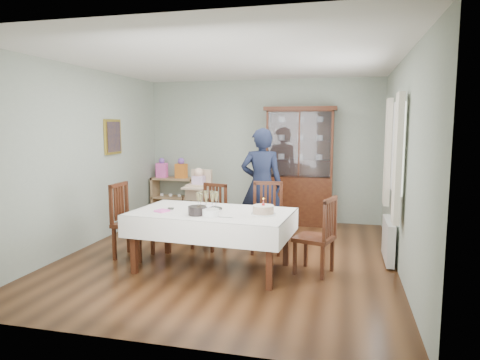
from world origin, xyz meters
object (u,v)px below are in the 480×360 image
(sideboard, at_px, (175,197))
(high_chair, at_px, (199,208))
(chair_end_right, at_px, (315,251))
(chair_far_right, at_px, (267,231))
(chair_end_left, at_px, (132,235))
(chair_far_left, at_px, (209,229))
(woman, at_px, (262,185))
(gift_bag_pink, at_px, (162,169))
(birthday_cake, at_px, (263,210))
(dining_table, at_px, (212,240))
(china_cabinet, at_px, (300,164))
(gift_bag_orange, at_px, (181,169))
(champagne_tray, at_px, (207,204))

(sideboard, distance_m, high_chair, 1.42)
(chair_end_right, height_order, high_chair, high_chair)
(chair_far_right, distance_m, chair_end_left, 1.92)
(chair_far_left, xyz_separation_m, woman, (0.69, 0.58, 0.62))
(gift_bag_pink, bearing_deg, high_chair, -43.00)
(chair_far_left, xyz_separation_m, high_chair, (-0.44, 0.81, 0.15))
(chair_far_right, relative_size, birthday_cake, 3.34)
(high_chair, distance_m, gift_bag_pink, 1.67)
(dining_table, distance_m, chair_end_right, 1.31)
(chair_far_left, height_order, chair_end_left, chair_end_left)
(birthday_cake, height_order, gift_bag_pink, gift_bag_pink)
(sideboard, relative_size, chair_end_left, 0.86)
(chair_end_right, relative_size, woman, 0.54)
(sideboard, bearing_deg, high_chair, -50.64)
(high_chair, xyz_separation_m, birthday_cake, (1.45, -1.79, 0.38))
(china_cabinet, xyz_separation_m, birthday_cake, (-0.15, -2.86, -0.31))
(china_cabinet, xyz_separation_m, gift_bag_orange, (-2.34, 0.00, -0.14))
(dining_table, relative_size, birthday_cake, 6.88)
(birthday_cake, distance_m, gift_bag_orange, 3.61)
(champagne_tray, bearing_deg, woman, 73.64)
(sideboard, relative_size, gift_bag_pink, 2.29)
(high_chair, height_order, birthday_cake, high_chair)
(chair_far_left, relative_size, gift_bag_orange, 2.39)
(dining_table, distance_m, gift_bag_pink, 3.47)
(chair_end_right, height_order, birthday_cake, chair_end_right)
(china_cabinet, relative_size, chair_end_right, 2.24)
(chair_far_right, bearing_deg, gift_bag_pink, 137.21)
(chair_far_left, relative_size, champagne_tray, 2.47)
(china_cabinet, bearing_deg, chair_end_right, -79.76)
(china_cabinet, xyz_separation_m, high_chair, (-1.60, -1.08, -0.68))
(chair_far_right, bearing_deg, dining_table, -125.57)
(chair_end_left, xyz_separation_m, gift_bag_orange, (-0.28, 2.60, 0.67))
(chair_far_left, height_order, champagne_tray, champagne_tray)
(woman, bearing_deg, chair_far_left, 32.09)
(chair_far_right, distance_m, chair_end_right, 1.08)
(sideboard, distance_m, champagne_tray, 3.24)
(high_chair, bearing_deg, chair_end_left, -103.46)
(sideboard, bearing_deg, china_cabinet, -0.49)
(chair_end_left, bearing_deg, chair_end_right, -89.71)
(sideboard, bearing_deg, chair_end_left, -80.42)
(high_chair, bearing_deg, chair_far_right, -28.30)
(dining_table, relative_size, china_cabinet, 0.96)
(chair_end_right, height_order, gift_bag_pink, gift_bag_pink)
(chair_end_left, bearing_deg, china_cabinet, -36.74)
(sideboard, xyz_separation_m, chair_far_right, (2.22, -1.91, -0.10))
(gift_bag_orange, bearing_deg, chair_far_right, -42.48)
(chair_far_right, bearing_deg, gift_bag_orange, 132.07)
(chair_end_left, distance_m, gift_bag_orange, 2.70)
(china_cabinet, height_order, gift_bag_orange, china_cabinet)
(dining_table, xyz_separation_m, gift_bag_pink, (-1.94, 2.82, 0.59))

